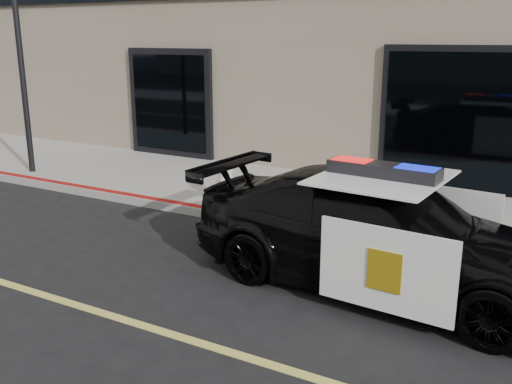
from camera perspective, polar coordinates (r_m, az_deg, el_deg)
The scene contains 4 objects.
sidewalk_n at distance 9.97m, azimuth 24.08°, elevation -3.27°, with size 60.00×3.50×0.15m, color gray.
police_car at distance 7.15m, azimuth 12.26°, elevation -4.00°, with size 2.68×5.10×1.57m.
fire_hydrant at distance 10.23m, azimuth -3.16°, elevation 0.96°, with size 0.33×0.46×0.73m.
street_light at distance 13.16m, azimuth -22.69°, elevation 12.32°, with size 0.12×1.13×4.43m.
Camera 1 is at (0.66, -4.25, 3.03)m, focal length 40.00 mm.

